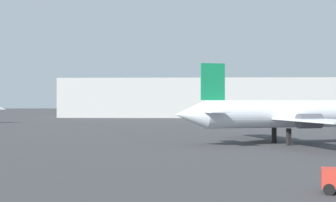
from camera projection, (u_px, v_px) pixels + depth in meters
name	position (u px, v px, depth m)	size (l,w,h in m)	color
airplane_on_taxiway	(287.00, 114.00, 53.96)	(26.46, 25.36, 8.90)	silver
terminal_building	(207.00, 98.00, 147.83)	(87.72, 22.95, 11.56)	#B7B7B2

